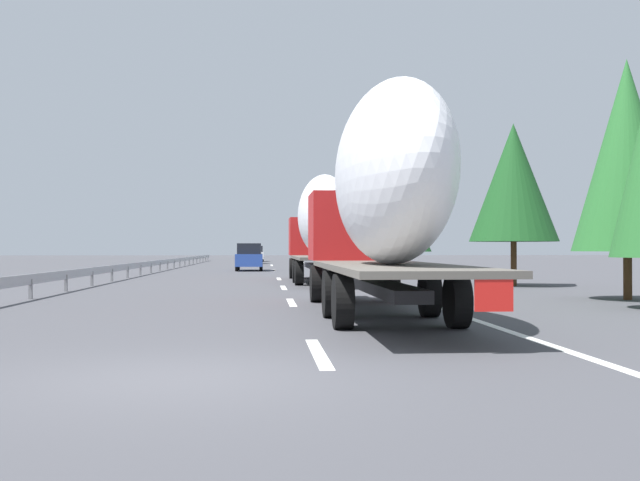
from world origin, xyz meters
name	(u,v)px	position (x,y,z in m)	size (l,w,h in m)	color
ground_plane	(248,272)	(40.00, 0.00, 0.00)	(260.00, 260.00, 0.00)	#424247
lane_stripe_0	(318,353)	(2.00, -1.80, 0.00)	(3.20, 0.20, 0.01)	white
lane_stripe_1	(291,302)	(12.36, -1.80, 0.00)	(3.20, 0.20, 0.01)	white
lane_stripe_2	(284,288)	(20.48, -1.80, 0.00)	(3.20, 0.20, 0.01)	white
lane_stripe_3	(279,279)	(29.21, -1.80, 0.00)	(3.20, 0.20, 0.01)	white
lane_stripe_4	(274,270)	(45.03, -1.80, 0.00)	(3.20, 0.20, 0.01)	white
lane_stripe_5	(274,270)	(44.30, -1.80, 0.00)	(3.20, 0.20, 0.01)	white
lane_stripe_6	(271,265)	(62.22, -1.80, 0.00)	(3.20, 0.20, 0.01)	white
lane_stripe_7	(272,266)	(59.34, -1.80, 0.00)	(3.20, 0.20, 0.01)	white
edge_line_right	(326,270)	(45.00, -5.50, 0.00)	(110.00, 0.20, 0.01)	white
truck_lead	(322,224)	(24.47, -3.60, 2.64)	(13.41, 2.55, 4.69)	#B21919
truck_trailing	(383,195)	(7.33, -3.60, 2.70)	(13.42, 2.55, 4.87)	#B21919
car_silver_hatch	(253,254)	(68.97, 0.00, 0.96)	(4.01, 1.78, 1.93)	#ADB2B7
car_blue_sedan	(249,257)	(43.72, -0.05, 0.95)	(4.69, 1.86, 1.90)	#28479E
car_white_van	(256,254)	(81.11, -0.15, 0.94)	(4.55, 1.85, 1.87)	white
road_sign	(347,238)	(41.91, -6.70, 2.24)	(0.10, 0.90, 3.24)	gray
tree_0	(409,225)	(42.20, -10.98, 3.18)	(3.14, 3.14, 5.04)	#472D19
tree_1	(379,222)	(67.30, -12.85, 4.29)	(3.76, 3.76, 6.94)	#472D19
tree_2	(331,232)	(86.32, -9.57, 3.62)	(2.96, 2.96, 5.55)	#472D19
tree_3	(513,182)	(21.27, -11.26, 4.25)	(3.63, 3.63, 6.68)	#472D19
tree_4	(627,155)	(12.74, -11.83, 4.32)	(3.23, 3.23, 7.20)	#472D19
guardrail_median	(160,263)	(43.00, 6.00, 0.58)	(94.00, 0.10, 0.76)	#9EA0A5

